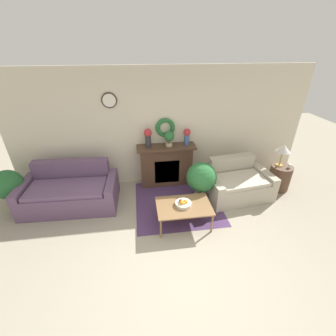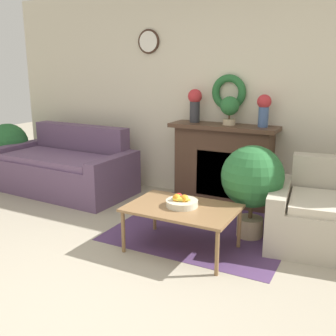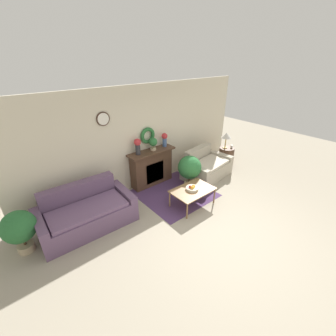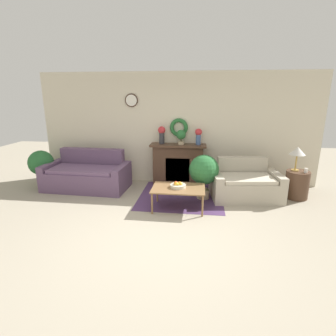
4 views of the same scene
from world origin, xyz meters
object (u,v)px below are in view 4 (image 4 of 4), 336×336
Objects in this scene: fruit_bowl at (178,185)px; mug at (306,170)px; coffee_table at (178,189)px; vase_on_mantel_left at (162,134)px; couch_left at (87,175)px; fireplace at (178,164)px; table_lamp at (297,152)px; side_table_by_loveseat at (297,185)px; potted_plant_floor_by_couch at (41,164)px; potted_plant_floor_by_loveseat at (204,171)px; vase_on_mantel_right at (198,135)px; potted_plant_on_mantel at (181,136)px; loveseat_right at (245,184)px.

fruit_bowl is 2.73m from mug.
vase_on_mantel_left is (-0.54, 1.48, 0.86)m from coffee_table.
couch_left is 6.47× the size of fruit_bowl.
table_lamp is at bearing -12.07° from fireplace.
couch_left reaches higher than fruit_bowl.
couch_left reaches higher than side_table_by_loveseat.
table_lamp is at bearing -0.54° from potted_plant_floor_by_couch.
potted_plant_floor_by_couch is at bearing 164.14° from fruit_bowl.
potted_plant_floor_by_couch is at bearing -170.25° from vase_on_mantel_left.
mug is at bearing 5.08° from potted_plant_floor_by_loveseat.
side_table_by_loveseat is (2.62, -0.60, -0.21)m from fireplace.
vase_on_mantel_right is (0.48, 0.01, 0.72)m from fireplace.
fireplace is at bearing 8.48° from potted_plant_floor_by_couch.
fireplace reaches higher than side_table_by_loveseat.
side_table_by_loveseat is 1.42× the size of vase_on_mantel_left.
potted_plant_floor_by_couch is at bearing 178.21° from mug.
vase_on_mantel_left reaches higher than mug.
fireplace is at bearing 94.86° from fruit_bowl.
potted_plant_floor_by_couch reaches higher than mug.
couch_left is 2.25× the size of potted_plant_floor_by_couch.
potted_plant_floor_by_loveseat is at bearing -56.93° from potted_plant_on_mantel.
vase_on_mantel_left reaches higher than potted_plant_on_mantel.
couch_left is 3.82× the size of table_lamp.
couch_left is at bearing 157.76° from fruit_bowl.
vase_on_mantel_right is at bearing 77.00° from coffee_table.
loveseat_right is at bearing 11.14° from potted_plant_floor_by_loveseat.
vase_on_mantel_left reaches higher than fireplace.
table_lamp is at bearing 141.34° from side_table_by_loveseat.
fireplace reaches higher than mug.
side_table_by_loveseat is 5.93m from potted_plant_floor_by_couch.
vase_on_mantel_right is at bearing 165.12° from table_lamp.
mug reaches higher than coffee_table.
fireplace is 4.45× the size of fruit_bowl.
mug is (0.17, -0.13, -0.37)m from table_lamp.
vase_on_mantel_left reaches higher than table_lamp.
potted_plant_floor_by_loveseat is at bearing -175.80° from loveseat_right.
vase_on_mantel_left reaches higher than potted_plant_floor_by_loveseat.
vase_on_mantel_right is (2.60, 0.55, 0.92)m from couch_left.
table_lamp is (4.68, 0.00, 0.69)m from couch_left.
coffee_table is 2.41× the size of vase_on_mantel_left.
table_lamp is 1.22× the size of vase_on_mantel_left.
vase_on_mantel_right reaches higher than fireplace.
loveseat_right is (1.51, -0.69, -0.22)m from fireplace.
potted_plant_on_mantel reaches higher than potted_plant_floor_by_loveseat.
side_table_by_loveseat is 1.72× the size of potted_plant_on_mantel.
side_table_by_loveseat is at bearing -12.81° from fireplace.
fruit_bowl is 0.72× the size of vase_on_mantel_left.
side_table_by_loveseat is 3.23m from vase_on_mantel_left.
potted_plant_on_mantel reaches higher than mug.
loveseat_right is at bearing -20.00° from vase_on_mantel_left.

